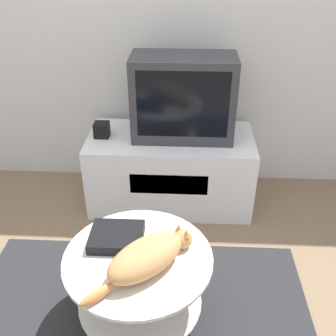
# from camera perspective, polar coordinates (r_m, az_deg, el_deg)

# --- Properties ---
(ground_plane) EXTENTS (12.00, 12.00, 0.00)m
(ground_plane) POSITION_cam_1_polar(r_m,az_deg,el_deg) (2.17, -4.61, -22.33)
(ground_plane) COLOR #7F664C
(wall_back) EXTENTS (8.00, 0.05, 2.60)m
(wall_back) POSITION_cam_1_polar(r_m,az_deg,el_deg) (2.78, -1.92, 22.45)
(wall_back) COLOR silver
(wall_back) RESTS_ON ground_plane
(rug) EXTENTS (1.80, 1.22, 0.02)m
(rug) POSITION_cam_1_polar(r_m,az_deg,el_deg) (2.16, -4.62, -22.17)
(rug) COLOR #28282B
(rug) RESTS_ON ground_plane
(tv_stand) EXTENTS (1.13, 0.54, 0.52)m
(tv_stand) POSITION_cam_1_polar(r_m,az_deg,el_deg) (2.81, 0.37, -0.21)
(tv_stand) COLOR white
(tv_stand) RESTS_ON ground_plane
(tv) EXTENTS (0.66, 0.31, 0.55)m
(tv) POSITION_cam_1_polar(r_m,az_deg,el_deg) (2.58, 2.20, 10.11)
(tv) COLOR #333338
(tv) RESTS_ON tv_stand
(speaker) EXTENTS (0.10, 0.10, 0.10)m
(speaker) POSITION_cam_1_polar(r_m,az_deg,el_deg) (2.70, -9.59, 5.50)
(speaker) COLOR black
(speaker) RESTS_ON tv_stand
(coffee_table) EXTENTS (0.70, 0.70, 0.42)m
(coffee_table) POSITION_cam_1_polar(r_m,az_deg,el_deg) (1.98, -4.06, -15.76)
(coffee_table) COLOR #B2B2B7
(coffee_table) RESTS_ON rug
(dvd_box) EXTENTS (0.25, 0.21, 0.05)m
(dvd_box) POSITION_cam_1_polar(r_m,az_deg,el_deg) (1.94, -7.45, -9.88)
(dvd_box) COLOR black
(dvd_box) RESTS_ON coffee_table
(cat) EXTENTS (0.46, 0.45, 0.15)m
(cat) POSITION_cam_1_polar(r_m,az_deg,el_deg) (1.77, -2.99, -12.72)
(cat) COLOR tan
(cat) RESTS_ON coffee_table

